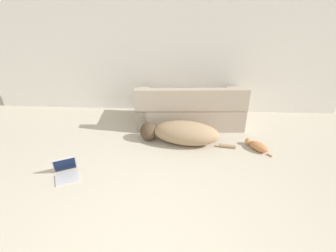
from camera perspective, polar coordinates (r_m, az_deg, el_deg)
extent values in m
cube|color=silver|center=(5.34, -1.14, 16.75)|extent=(7.17, 0.06, 2.62)
cube|color=tan|center=(5.06, 4.56, 3.09)|extent=(2.03, 1.04, 0.44)
cube|color=tan|center=(4.55, 5.16, 5.76)|extent=(1.97, 0.28, 0.38)
cube|color=tan|center=(5.19, 14.37, 3.75)|extent=(0.26, 0.91, 0.58)
cube|color=tan|center=(5.03, -5.50, 3.76)|extent=(0.26, 0.91, 0.58)
ellipsoid|color=#A38460|center=(4.35, 3.94, -1.53)|extent=(1.16, 0.63, 0.39)
sphere|color=#493726|center=(4.48, -4.13, -1.18)|extent=(0.35, 0.35, 0.31)
cylinder|color=#A38460|center=(4.41, 12.76, -4.26)|extent=(0.28, 0.10, 0.06)
ellipsoid|color=#BC7A47|center=(4.47, 19.13, -4.23)|extent=(0.36, 0.38, 0.13)
sphere|color=tan|center=(4.57, 17.10, -3.23)|extent=(0.16, 0.16, 0.12)
cylinder|color=#BC7A47|center=(4.40, 21.26, -5.95)|extent=(0.07, 0.08, 0.02)
cube|color=#B7B7BC|center=(3.90, -21.06, -10.58)|extent=(0.38, 0.36, 0.02)
cube|color=#B7B7BC|center=(3.97, -21.55, -7.77)|extent=(0.32, 0.23, 0.24)
cube|color=#0F1938|center=(3.96, -21.54, -7.85)|extent=(0.29, 0.20, 0.21)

